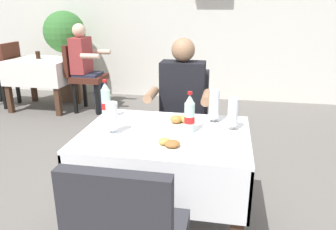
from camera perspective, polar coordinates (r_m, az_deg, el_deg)
ground_plane at (r=2.49m, az=-0.53°, el=-18.57°), size 11.00×11.00×0.00m
back_wall at (r=5.42m, az=6.76°, el=18.12°), size 11.00×0.12×2.92m
main_dining_table at (r=2.13m, az=-0.49°, el=-7.52°), size 1.05×0.79×0.75m
chair_far_diner_seat at (r=2.86m, az=2.50°, el=-0.80°), size 0.44×0.50×0.97m
seated_diner_far at (r=2.70m, az=2.36°, el=1.57°), size 0.50×0.46×1.26m
plate_near_camera at (r=1.86m, az=0.05°, el=-5.00°), size 0.24×0.24×0.05m
plate_far_diner at (r=2.19m, az=1.61°, el=-1.15°), size 0.25×0.25×0.06m
beer_glass_left at (r=2.21m, az=8.03°, el=1.48°), size 0.07×0.07×0.23m
beer_glass_middle at (r=2.03m, az=-9.74°, el=-0.32°), size 0.07×0.07×0.20m
beer_glass_right at (r=2.09m, az=11.24°, el=0.10°), size 0.07×0.07×0.21m
cola_bottle_primary at (r=2.30m, az=-10.77°, el=2.30°), size 0.07×0.07×0.28m
cola_bottle_secondary at (r=2.02m, az=3.77°, el=0.00°), size 0.07×0.07×0.27m
background_dining_table at (r=5.24m, az=-21.07°, el=6.97°), size 0.88×0.74×0.75m
background_chair_left at (r=5.60m, az=-26.80°, el=6.95°), size 0.50×0.44×0.97m
background_chair_right at (r=4.93m, az=-14.58°, el=7.01°), size 0.50×0.44×0.97m
background_patron at (r=4.88m, az=-14.20°, el=8.80°), size 0.46×0.50×1.26m
background_table_tumbler at (r=5.24m, az=-21.73°, el=9.70°), size 0.06×0.06×0.11m
potted_plant_corner at (r=5.54m, az=-17.46°, el=12.17°), size 0.65×0.65×1.42m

